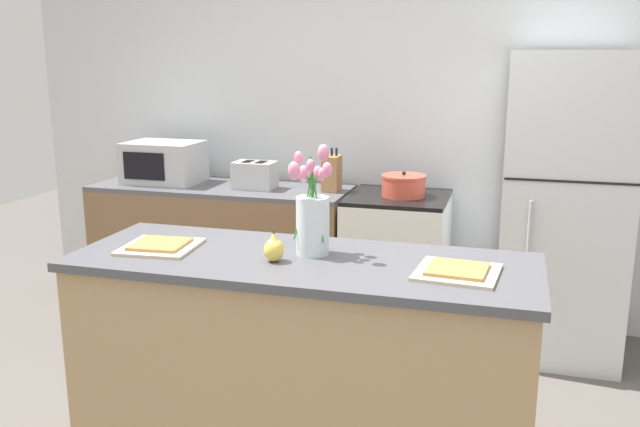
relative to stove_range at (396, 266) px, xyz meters
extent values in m
cube|color=silver|center=(-0.10, 0.40, 0.91)|extent=(5.20, 0.08, 2.70)
cube|color=tan|center=(-0.10, -1.60, 0.01)|extent=(1.76, 0.62, 0.92)
cube|color=#4C4C51|center=(-0.10, -1.60, 0.49)|extent=(1.80, 0.66, 0.03)
cube|color=brown|center=(-1.16, 0.00, -0.01)|extent=(1.68, 0.60, 0.86)
cube|color=#515156|center=(-1.16, 0.00, 0.43)|extent=(1.68, 0.60, 0.03)
cube|color=silver|center=(0.00, 0.00, -0.01)|extent=(0.60, 0.60, 0.87)
cube|color=black|center=(0.00, 0.00, 0.43)|extent=(0.60, 0.60, 0.02)
cube|color=black|center=(0.00, -0.30, -0.04)|extent=(0.42, 0.01, 0.28)
cube|color=silver|center=(0.95, 0.00, 0.43)|extent=(0.68, 0.64, 1.74)
cube|color=black|center=(0.95, -0.32, 0.64)|extent=(0.67, 0.01, 0.01)
cylinder|color=#B2B5B7|center=(0.76, -0.34, 0.15)|extent=(0.02, 0.02, 0.76)
cylinder|color=silver|center=(-0.08, -1.53, 0.62)|extent=(0.13, 0.13, 0.23)
cylinder|color=#3D8438|center=(-0.06, -1.54, 0.69)|extent=(0.06, 0.02, 0.25)
ellipsoid|color=pink|center=(-0.04, -1.54, 0.83)|extent=(0.03, 0.03, 0.05)
cylinder|color=#3D8438|center=(-0.06, -1.52, 0.70)|extent=(0.07, 0.06, 0.25)
ellipsoid|color=pink|center=(-0.03, -1.49, 0.84)|extent=(0.04, 0.04, 0.06)
cylinder|color=#3D8438|center=(-0.08, -1.52, 0.69)|extent=(0.01, 0.09, 0.23)
ellipsoid|color=pink|center=(-0.07, -1.47, 0.82)|extent=(0.04, 0.04, 0.05)
cylinder|color=#3D8438|center=(-0.09, -1.52, 0.69)|extent=(0.07, 0.07, 0.22)
ellipsoid|color=pink|center=(-0.13, -1.49, 0.82)|extent=(0.05, 0.05, 0.07)
cylinder|color=#3D8438|center=(-0.10, -1.54, 0.72)|extent=(0.07, 0.02, 0.31)
ellipsoid|color=pink|center=(-0.13, -1.54, 0.89)|extent=(0.03, 0.03, 0.05)
cylinder|color=#3D8438|center=(-0.10, -1.55, 0.70)|extent=(0.09, 0.07, 0.25)
ellipsoid|color=pink|center=(-0.14, -1.58, 0.85)|extent=(0.05, 0.05, 0.07)
cylinder|color=#3D8438|center=(-0.07, -1.55, 0.71)|extent=(0.01, 0.04, 0.28)
ellipsoid|color=pink|center=(-0.07, -1.57, 0.87)|extent=(0.03, 0.03, 0.05)
cylinder|color=#3D8438|center=(-0.05, -1.55, 0.73)|extent=(0.07, 0.06, 0.33)
ellipsoid|color=pink|center=(-0.02, -1.58, 0.92)|extent=(0.04, 0.04, 0.07)
ellipsoid|color=#E5CC4C|center=(-0.19, -1.67, 0.55)|extent=(0.08, 0.08, 0.09)
cone|color=#E5CC4C|center=(-0.19, -1.67, 0.60)|extent=(0.04, 0.04, 0.03)
cylinder|color=brown|center=(-0.19, -1.67, 0.63)|extent=(0.01, 0.01, 0.02)
cube|color=beige|center=(-0.69, -1.63, 0.52)|extent=(0.31, 0.31, 0.01)
cube|color=#A37A42|center=(-0.69, -1.63, 0.53)|extent=(0.22, 0.22, 0.01)
cube|color=beige|center=(0.49, -1.63, 0.52)|extent=(0.31, 0.31, 0.01)
cube|color=#A37A42|center=(0.49, -1.63, 0.53)|extent=(0.22, 0.22, 0.01)
cube|color=#B7BABC|center=(-0.91, -0.03, 0.53)|extent=(0.26, 0.18, 0.17)
cube|color=black|center=(-0.96, -0.03, 0.62)|extent=(0.05, 0.11, 0.01)
cube|color=black|center=(-0.87, -0.03, 0.62)|extent=(0.05, 0.11, 0.01)
cube|color=black|center=(-1.05, -0.03, 0.56)|extent=(0.02, 0.02, 0.02)
cylinder|color=#CC4C38|center=(0.03, -0.01, 0.50)|extent=(0.26, 0.26, 0.12)
cylinder|color=#CC4C38|center=(0.03, -0.01, 0.57)|extent=(0.27, 0.27, 0.01)
sphere|color=black|center=(0.03, -0.01, 0.59)|extent=(0.02, 0.02, 0.02)
cube|color=#B7BABC|center=(-1.57, 0.00, 0.58)|extent=(0.48, 0.36, 0.27)
cube|color=black|center=(-1.61, -0.18, 0.58)|extent=(0.29, 0.01, 0.18)
cube|color=#A37547|center=(-0.42, 0.03, 0.56)|extent=(0.10, 0.14, 0.22)
cylinder|color=black|center=(-0.45, 0.03, 0.69)|extent=(0.01, 0.01, 0.05)
cylinder|color=black|center=(-0.42, 0.03, 0.69)|extent=(0.01, 0.01, 0.05)
cylinder|color=black|center=(-0.39, 0.03, 0.69)|extent=(0.01, 0.01, 0.05)
camera|label=1|loc=(0.66, -3.98, 1.27)|focal=38.00mm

